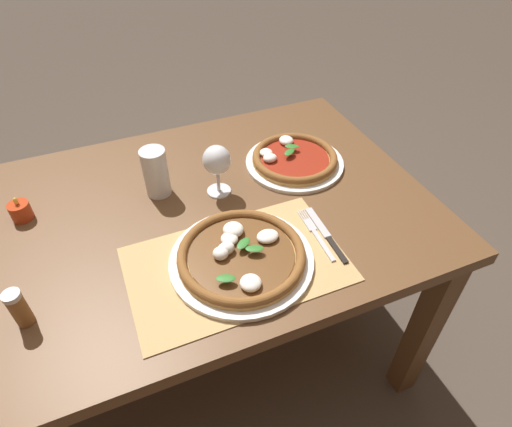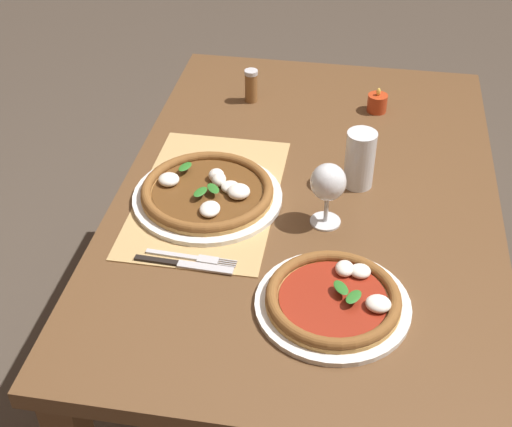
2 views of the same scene
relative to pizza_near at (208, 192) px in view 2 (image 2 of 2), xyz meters
The scene contains 11 objects.
ground_plane 0.80m from the pizza_near, 109.08° to the left, with size 24.00×24.00×0.00m, color #473D33.
dining_table 0.27m from the pizza_near, 109.08° to the left, with size 1.38×0.91×0.74m.
paper_placemat 0.03m from the pizza_near, 166.97° to the right, with size 0.52×0.33×0.00m, color tan.
pizza_near is the anchor object (origin of this frame).
pizza_far 0.44m from the pizza_near, 46.71° to the left, with size 0.31×0.31×0.05m.
wine_glass 0.30m from the pizza_near, 82.24° to the left, with size 0.08×0.08×0.16m.
pint_glass 0.37m from the pizza_near, 109.76° to the left, with size 0.07×0.07×0.15m.
fork 0.21m from the pizza_near, ahead, with size 0.03×0.20×0.00m.
knife 0.24m from the pizza_near, ahead, with size 0.03×0.22×0.01m.
votive_candle 0.62m from the pizza_near, 142.44° to the left, with size 0.06×0.06×0.07m.
pepper_shaker 0.49m from the pizza_near, behind, with size 0.04×0.04×0.10m.
Camera 2 is at (1.39, 0.11, 1.75)m, focal length 50.00 mm.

